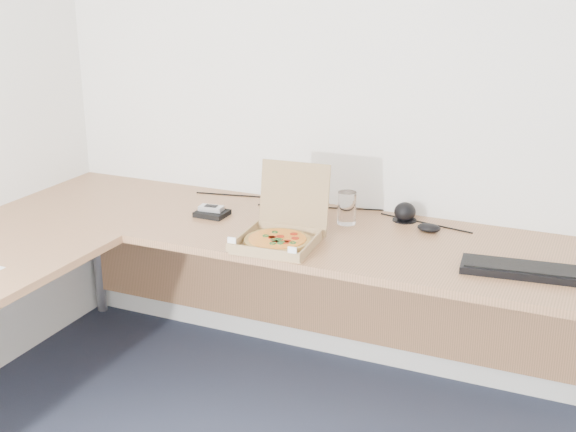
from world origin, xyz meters
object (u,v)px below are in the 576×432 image
at_px(pizza_box, 279,236).
at_px(drinking_glass, 347,208).
at_px(desk, 161,258).
at_px(wallet, 212,213).
at_px(keyboard, 521,270).

bearing_deg(pizza_box, drinking_glass, 61.39).
xyz_separation_m(pizza_box, drinking_glass, (0.15, 0.33, 0.03)).
relative_size(desk, wallet, 19.75).
bearing_deg(keyboard, pizza_box, 179.10).
bearing_deg(keyboard, drinking_glass, 154.57).
height_order(pizza_box, drinking_glass, pizza_box).
bearing_deg(pizza_box, wallet, 149.55).
distance_m(drinking_glass, keyboard, 0.76).
relative_size(desk, keyboard, 6.31).
distance_m(desk, keyboard, 1.27).
xyz_separation_m(desk, drinking_glass, (0.52, 0.56, 0.10)).
height_order(pizza_box, wallet, pizza_box).
height_order(drinking_glass, keyboard, drinking_glass).
height_order(desk, wallet, wallet).
bearing_deg(drinking_glass, desk, -132.80).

